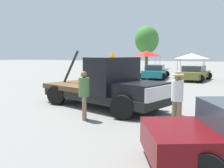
# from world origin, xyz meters

# --- Properties ---
(ground_plane) EXTENTS (160.00, 160.00, 0.00)m
(ground_plane) POSITION_xyz_m (0.00, 0.00, 0.00)
(ground_plane) COLOR gray
(tow_truck) EXTENTS (6.38, 3.95, 2.51)m
(tow_truck) POSITION_xyz_m (0.35, -0.12, 0.94)
(tow_truck) COLOR black
(tow_truck) RESTS_ON ground
(person_near_truck) EXTENTS (0.39, 0.39, 1.77)m
(person_near_truck) POSITION_xyz_m (3.51, -1.76, 1.04)
(person_near_truck) COLOR #847051
(person_near_truck) RESTS_ON ground
(person_at_hood) EXTENTS (0.39, 0.39, 1.73)m
(person_at_hood) POSITION_xyz_m (0.34, -2.19, 1.00)
(person_at_hood) COLOR #847051
(person_at_hood) RESTS_ON ground
(parked_car_charcoal) EXTENTS (2.45, 4.77, 1.34)m
(parked_car_charcoal) POSITION_xyz_m (-4.83, 13.31, 0.65)
(parked_car_charcoal) COLOR #2D2D33
(parked_car_charcoal) RESTS_ON ground
(parked_car_teal) EXTENTS (2.63, 4.46, 1.34)m
(parked_car_teal) POSITION_xyz_m (-0.76, 13.78, 0.65)
(parked_car_teal) COLOR #196670
(parked_car_teal) RESTS_ON ground
(parked_car_olive) EXTENTS (2.96, 4.88, 1.34)m
(parked_car_olive) POSITION_xyz_m (2.84, 13.52, 0.65)
(parked_car_olive) COLOR olive
(parked_car_olive) RESTS_ON ground
(canopy_tent_red) EXTENTS (3.10, 3.10, 2.86)m
(canopy_tent_red) POSITION_xyz_m (-4.37, 24.41, 2.45)
(canopy_tent_red) COLOR #9E9EA3
(canopy_tent_red) RESTS_ON ground
(canopy_tent_white) EXTENTS (3.18, 3.18, 2.47)m
(canopy_tent_white) POSITION_xyz_m (1.63, 23.95, 2.12)
(canopy_tent_white) COLOR #9E9EA3
(canopy_tent_white) RESTS_ON ground
(tree_left) EXTENTS (3.95, 3.95, 7.06)m
(tree_left) POSITION_xyz_m (-6.23, 31.13, 4.74)
(tree_left) COLOR brown
(tree_left) RESTS_ON ground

